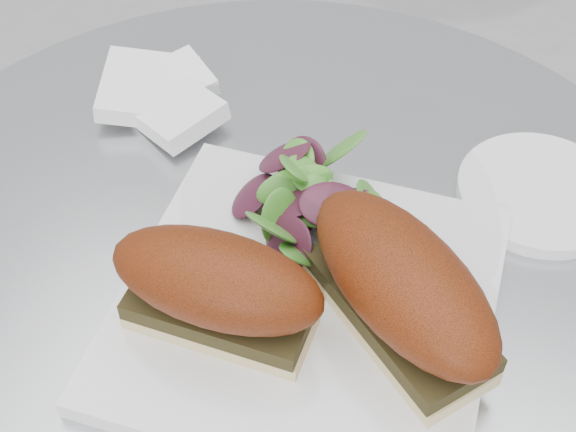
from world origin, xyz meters
name	(u,v)px	position (x,y,z in m)	size (l,w,h in m)	color
table	(277,409)	(0.00, 0.00, 0.49)	(0.70, 0.70, 0.73)	#A3A6AA
plate	(307,305)	(0.04, -0.04, 0.74)	(0.26, 0.26, 0.02)	white
sandwich_left	(217,288)	(-0.01, -0.09, 0.79)	(0.15, 0.07, 0.08)	beige
sandwich_right	(402,288)	(0.11, -0.04, 0.79)	(0.18, 0.16, 0.08)	beige
salad	(301,196)	(0.01, 0.03, 0.77)	(0.11, 0.11, 0.05)	#4A9631
napkin	(164,107)	(-0.15, 0.12, 0.74)	(0.11, 0.11, 0.02)	white
saucer	(540,193)	(0.18, 0.13, 0.74)	(0.13, 0.13, 0.01)	white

